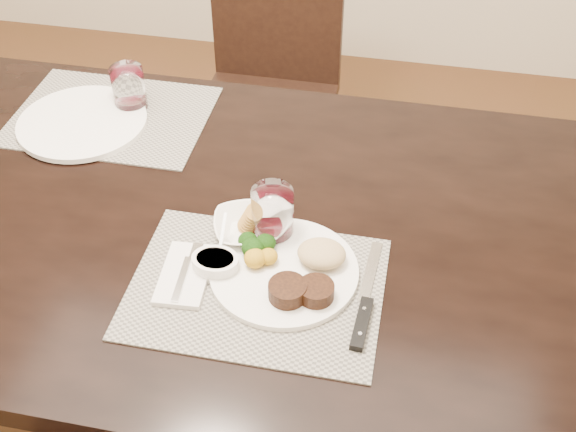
% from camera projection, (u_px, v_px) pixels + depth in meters
% --- Properties ---
extents(ground_plane, '(4.50, 4.50, 0.00)m').
position_uv_depth(ground_plane, '(200.00, 414.00, 1.98)').
color(ground_plane, '#4E3419').
rests_on(ground_plane, ground).
extents(dining_table, '(2.00, 1.00, 0.75)m').
position_uv_depth(dining_table, '(175.00, 240.00, 1.53)').
color(dining_table, black).
rests_on(dining_table, ground).
extents(chair_far, '(0.42, 0.42, 0.90)m').
position_uv_depth(chair_far, '(271.00, 78.00, 2.32)').
color(chair_far, black).
rests_on(chair_far, ground).
extents(placemat_near, '(0.46, 0.34, 0.00)m').
position_uv_depth(placemat_near, '(256.00, 288.00, 1.32)').
color(placemat_near, gray).
rests_on(placemat_near, dining_table).
extents(placemat_far, '(0.46, 0.34, 0.00)m').
position_uv_depth(placemat_far, '(112.00, 116.00, 1.73)').
color(placemat_far, gray).
rests_on(placemat_far, dining_table).
extents(dinner_plate, '(0.28, 0.28, 0.05)m').
position_uv_depth(dinner_plate, '(291.00, 270.00, 1.33)').
color(dinner_plate, white).
rests_on(dinner_plate, placemat_near).
extents(napkin_fork, '(0.10, 0.16, 0.02)m').
position_uv_depth(napkin_fork, '(185.00, 274.00, 1.33)').
color(napkin_fork, white).
rests_on(napkin_fork, placemat_near).
extents(steak_knife, '(0.03, 0.27, 0.01)m').
position_uv_depth(steak_knife, '(364.00, 310.00, 1.27)').
color(steak_knife, white).
rests_on(steak_knife, placemat_near).
extents(cracker_bowl, '(0.17, 0.17, 0.06)m').
position_uv_depth(cracker_bowl, '(247.00, 226.00, 1.41)').
color(cracker_bowl, white).
rests_on(cracker_bowl, placemat_near).
extents(sauce_ramekin, '(0.09, 0.13, 0.07)m').
position_uv_depth(sauce_ramekin, '(216.00, 263.00, 1.33)').
color(sauce_ramekin, white).
rests_on(sauce_ramekin, placemat_near).
extents(wine_glass_near, '(0.08, 0.08, 0.11)m').
position_uv_depth(wine_glass_near, '(272.00, 216.00, 1.39)').
color(wine_glass_near, white).
rests_on(wine_glass_near, placemat_near).
extents(far_plate, '(0.30, 0.30, 0.01)m').
position_uv_depth(far_plate, '(82.00, 122.00, 1.69)').
color(far_plate, white).
rests_on(far_plate, placemat_far).
extents(wine_glass_far, '(0.08, 0.08, 0.11)m').
position_uv_depth(wine_glass_far, '(129.00, 90.00, 1.72)').
color(wine_glass_far, white).
rests_on(wine_glass_far, placemat_far).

